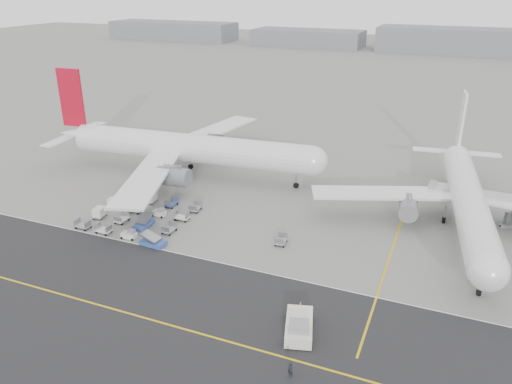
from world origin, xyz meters
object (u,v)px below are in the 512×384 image
at_px(pushback_tug, 299,327).
at_px(ground_crew_a, 290,370).
at_px(airliner_b, 468,198).
at_px(jet_bridge, 472,198).
at_px(airliner_a, 184,148).

bearing_deg(pushback_tug, ground_crew_a, -94.87).
distance_m(pushback_tug, ground_crew_a, 7.35).
distance_m(airliner_b, pushback_tug, 42.55).
bearing_deg(jet_bridge, airliner_a, -174.83).
relative_size(airliner_b, ground_crew_a, 27.73).
height_order(airliner_a, jet_bridge, airliner_a).
bearing_deg(ground_crew_a, jet_bridge, 94.60).
xyz_separation_m(airliner_b, ground_crew_a, (-16.26, -45.70, -4.42)).
relative_size(airliner_b, jet_bridge, 3.56).
bearing_deg(airliner_a, ground_crew_a, -144.58).
relative_size(airliner_b, pushback_tug, 6.10).
relative_size(airliner_a, pushback_tug, 7.10).
height_order(airliner_b, ground_crew_a, airliner_b).
relative_size(airliner_a, ground_crew_a, 32.31).
xyz_separation_m(airliner_b, pushback_tug, (-17.63, -38.48, -4.37)).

